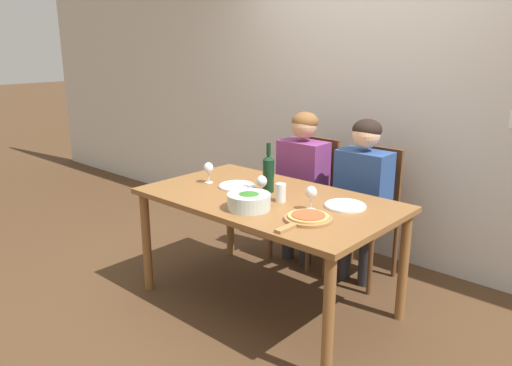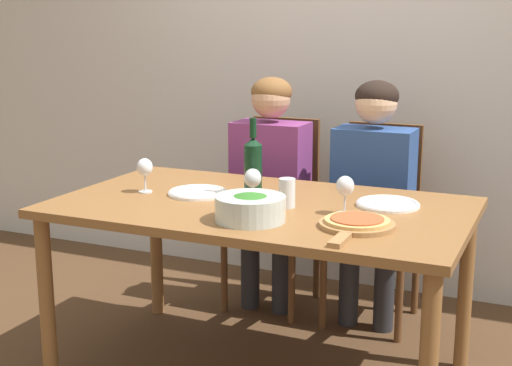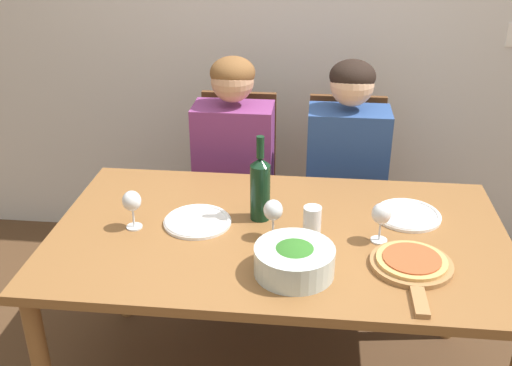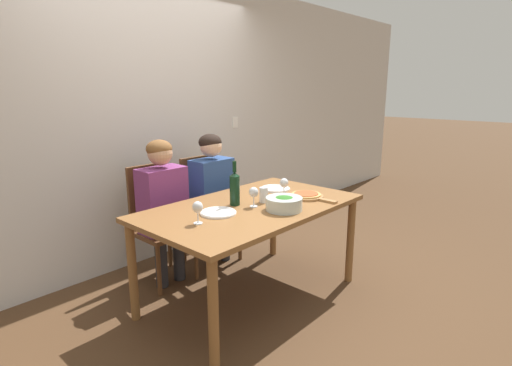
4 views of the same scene
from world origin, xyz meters
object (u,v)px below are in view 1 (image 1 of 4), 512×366
(person_man, at_px, (362,186))
(dinner_plate_left, at_px, (237,186))
(pizza_on_board, at_px, (307,218))
(chair_right, at_px, (368,210))
(wine_glass_right, at_px, (311,194))
(wine_glass_centre, at_px, (262,182))
(chair_left, at_px, (310,196))
(wine_bottle, at_px, (268,172))
(dinner_plate_right, at_px, (345,205))
(broccoli_bowl, at_px, (249,201))
(water_tumbler, at_px, (281,193))
(person_woman, at_px, (302,173))
(wine_glass_left, at_px, (208,169))

(person_man, relative_size, dinner_plate_left, 4.81)
(dinner_plate_left, bearing_deg, pizza_on_board, -15.97)
(chair_right, relative_size, wine_glass_right, 6.60)
(dinner_plate_left, distance_m, wine_glass_centre, 0.31)
(chair_left, height_order, wine_glass_right, chair_left)
(chair_right, bearing_deg, dinner_plate_left, -125.40)
(wine_glass_centre, bearing_deg, pizza_on_board, -17.31)
(dinner_plate_left, distance_m, pizza_on_board, 0.80)
(wine_bottle, height_order, wine_glass_right, wine_bottle)
(chair_left, relative_size, wine_glass_centre, 6.60)
(dinner_plate_right, relative_size, pizza_on_board, 0.61)
(chair_left, bearing_deg, chair_right, 0.00)
(dinner_plate_right, bearing_deg, broccoli_bowl, -134.61)
(water_tumbler, bearing_deg, wine_glass_right, -2.06)
(person_man, xyz_separation_m, water_tumbler, (-0.15, -0.75, 0.09))
(broccoli_bowl, xyz_separation_m, dinner_plate_right, (0.42, 0.42, -0.04))
(wine_glass_centre, bearing_deg, person_man, 69.34)
(wine_bottle, relative_size, dinner_plate_left, 1.32)
(person_man, bearing_deg, water_tumbler, -101.46)
(chair_left, distance_m, chair_right, 0.55)
(person_woman, xyz_separation_m, dinner_plate_right, (0.76, -0.57, 0.04))
(dinner_plate_left, bearing_deg, broccoli_bowl, -37.23)
(dinner_plate_right, xyz_separation_m, pizza_on_board, (-0.03, -0.35, 0.01))
(wine_glass_right, xyz_separation_m, wine_glass_centre, (-0.38, -0.02, 0.00))
(broccoli_bowl, bearing_deg, wine_bottle, 112.64)
(dinner_plate_left, relative_size, water_tumbler, 2.16)
(chair_left, xyz_separation_m, dinner_plate_left, (-0.04, -0.82, 0.26))
(wine_glass_right, bearing_deg, chair_left, 125.96)
(chair_left, relative_size, chair_right, 1.00)
(dinner_plate_left, distance_m, wine_glass_right, 0.68)
(wine_glass_left, distance_m, water_tumbler, 0.66)
(chair_right, height_order, dinner_plate_right, chair_right)
(person_man, relative_size, dinner_plate_right, 4.81)
(broccoli_bowl, bearing_deg, dinner_plate_right, 45.39)
(dinner_plate_left, bearing_deg, wine_glass_centre, -13.75)
(dinner_plate_right, distance_m, wine_glass_right, 0.25)
(chair_left, xyz_separation_m, wine_glass_left, (-0.27, -0.88, 0.35))
(chair_right, height_order, broccoli_bowl, chair_right)
(dinner_plate_right, bearing_deg, wine_bottle, -173.03)
(person_woman, height_order, wine_glass_left, person_woman)
(dinner_plate_right, relative_size, wine_glass_centre, 1.69)
(wine_bottle, bearing_deg, person_man, 61.07)
(dinner_plate_right, bearing_deg, chair_left, 137.91)
(dinner_plate_left, bearing_deg, chair_left, 87.43)
(chair_left, xyz_separation_m, person_woman, (-0.00, -0.12, 0.22))
(water_tumbler, bearing_deg, chair_right, 80.06)
(person_man, height_order, dinner_plate_left, person_man)
(chair_right, xyz_separation_m, pizza_on_board, (0.18, -1.04, 0.26))
(dinner_plate_left, relative_size, wine_glass_left, 1.69)
(person_woman, relative_size, person_man, 1.00)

